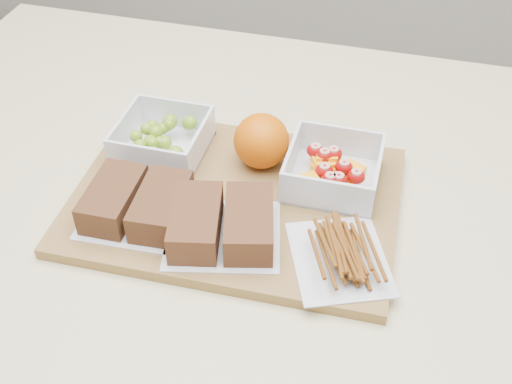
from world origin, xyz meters
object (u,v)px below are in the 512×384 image
orange (261,141)px  pretzel_bag (340,251)px  grape_container (164,139)px  sandwich_bag_left (137,203)px  fruit_container (333,171)px  sandwich_bag_center (223,223)px  cutting_board (236,200)px

orange → pretzel_bag: bearing=-48.2°
grape_container → sandwich_bag_left: (0.02, -0.13, -0.00)m
orange → pretzel_bag: size_ratio=0.46×
orange → grape_container: bearing=-175.8°
fruit_container → sandwich_bag_center: 0.17m
sandwich_bag_left → pretzel_bag: (0.26, -0.01, -0.01)m
cutting_board → orange: size_ratio=5.55×
cutting_board → fruit_container: size_ratio=3.52×
cutting_board → grape_container: size_ratio=3.58×
sandwich_bag_center → pretzel_bag: bearing=-0.7°
cutting_board → sandwich_bag_center: (0.01, -0.07, 0.03)m
orange → sandwich_bag_left: size_ratio=0.54×
sandwich_bag_left → pretzel_bag: sandwich_bag_left is taller
fruit_container → sandwich_bag_center: (-0.11, -0.13, 0.00)m
cutting_board → sandwich_bag_left: sandwich_bag_left is taller
grape_container → sandwich_bag_center: size_ratio=0.72×
sandwich_bag_left → pretzel_bag: bearing=-2.0°
grape_container → fruit_container: size_ratio=0.98×
cutting_board → orange: orange is taller
fruit_container → pretzel_bag: size_ratio=0.73×
cutting_board → fruit_container: 0.13m
grape_container → sandwich_bag_center: (0.13, -0.14, -0.00)m
fruit_container → pretzel_bag: bearing=-76.3°
sandwich_bag_left → sandwich_bag_center: size_ratio=0.87×
cutting_board → sandwich_bag_left: 0.13m
orange → sandwich_bag_center: (-0.01, -0.15, -0.02)m
orange → sandwich_bag_center: bearing=-93.7°
sandwich_bag_center → sandwich_bag_left: bearing=176.3°
grape_container → sandwich_bag_center: grape_container is taller
grape_container → orange: bearing=4.2°
sandwich_bag_center → pretzel_bag: (0.14, -0.00, -0.01)m
cutting_board → sandwich_bag_left: (-0.11, -0.07, 0.03)m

